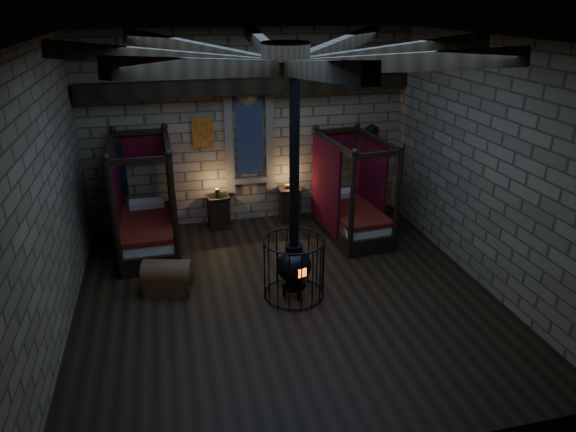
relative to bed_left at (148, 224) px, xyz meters
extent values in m
cube|color=black|center=(2.28, -2.41, -0.56)|extent=(7.00, 7.00, 0.01)
cube|color=#847054|center=(2.28, 1.09, 1.54)|extent=(7.00, 0.02, 4.20)
cube|color=#847054|center=(2.28, -5.91, 1.54)|extent=(7.00, 0.02, 4.20)
cube|color=#847054|center=(-1.22, -2.41, 1.54)|extent=(0.02, 7.00, 4.20)
cube|color=#847054|center=(5.78, -2.41, 1.54)|extent=(0.02, 7.00, 4.20)
cube|color=black|center=(2.28, -2.41, 3.64)|extent=(7.00, 7.00, 0.01)
cube|color=black|center=(2.28, 0.91, 2.49)|extent=(6.86, 0.35, 0.30)
cylinder|color=black|center=(2.28, -2.41, 3.49)|extent=(0.70, 0.70, 0.25)
cube|color=black|center=(2.28, 1.04, 1.34)|extent=(0.55, 0.04, 1.60)
cube|color=maroon|center=(1.28, 1.05, 1.54)|extent=(0.45, 0.03, 0.65)
cube|color=black|center=(-0.52, 0.93, 0.89)|extent=(0.30, 0.10, 1.15)
cube|color=black|center=(5.08, 0.93, 0.89)|extent=(0.30, 0.10, 1.15)
cube|color=black|center=(0.00, -0.09, -0.37)|extent=(1.14, 2.15, 0.37)
cube|color=beige|center=(0.00, -0.09, -0.09)|extent=(1.02, 1.98, 0.23)
cube|color=maroon|center=(0.00, -0.09, 0.06)|extent=(1.08, 2.03, 0.10)
cube|color=beige|center=(-0.01, 0.69, 0.16)|extent=(0.72, 0.37, 0.14)
cube|color=#580716|center=(-0.02, 0.97, 1.34)|extent=(1.13, 0.07, 0.56)
cylinder|color=black|center=(-0.49, -1.12, 0.57)|extent=(0.11, 0.11, 2.26)
cylinder|color=black|center=(-0.53, 0.93, 0.57)|extent=(0.11, 0.11, 2.26)
cylinder|color=black|center=(0.53, -1.10, 0.57)|extent=(0.11, 0.11, 2.26)
cylinder|color=black|center=(0.50, 0.95, 0.57)|extent=(0.11, 0.11, 2.26)
cube|color=#580716|center=(-0.55, 0.21, 0.62)|extent=(0.09, 1.54, 2.00)
cube|color=#580716|center=(0.54, 0.23, 0.62)|extent=(0.09, 1.54, 2.00)
cube|color=black|center=(4.22, -0.34, -0.38)|extent=(1.21, 2.09, 0.35)
cube|color=beige|center=(4.22, -0.34, -0.11)|extent=(1.08, 1.93, 0.21)
cube|color=maroon|center=(4.22, -0.34, 0.02)|extent=(1.14, 1.97, 0.10)
cube|color=beige|center=(4.16, 0.39, 0.12)|extent=(0.70, 0.39, 0.14)
cube|color=#580716|center=(4.14, 0.65, 1.23)|extent=(1.06, 0.14, 0.53)
cylinder|color=black|center=(3.82, -1.34, 0.51)|extent=(0.11, 0.11, 2.13)
cylinder|color=black|center=(3.66, 0.58, 0.51)|extent=(0.11, 0.11, 2.13)
cylinder|color=black|center=(4.78, -1.26, 0.51)|extent=(0.11, 0.11, 2.13)
cylinder|color=black|center=(4.62, 0.66, 0.51)|extent=(0.11, 0.11, 2.13)
cube|color=#580716|center=(3.69, -0.09, 0.55)|extent=(0.18, 1.45, 1.89)
cube|color=#580716|center=(4.71, -0.01, 0.55)|extent=(0.18, 1.45, 1.89)
cube|color=brown|center=(0.32, -1.77, -0.39)|extent=(0.93, 0.70, 0.34)
cylinder|color=brown|center=(0.32, -1.77, -0.21)|extent=(0.93, 0.70, 0.50)
cube|color=olive|center=(-0.05, -1.67, -0.39)|extent=(0.18, 0.52, 0.36)
cube|color=olive|center=(0.69, -1.87, -0.39)|extent=(0.18, 0.52, 0.36)
cube|color=brown|center=(4.13, -0.86, -0.41)|extent=(0.74, 0.48, 0.30)
cylinder|color=brown|center=(4.13, -0.86, -0.26)|extent=(0.74, 0.48, 0.44)
cube|color=olive|center=(3.80, -0.88, -0.41)|extent=(0.07, 0.45, 0.31)
cube|color=olive|center=(4.46, -0.84, -0.41)|extent=(0.07, 0.45, 0.31)
cube|color=black|center=(1.49, 0.72, -0.20)|extent=(0.47, 0.46, 0.72)
cube|color=black|center=(1.49, 0.72, 0.18)|extent=(0.52, 0.50, 0.04)
cylinder|color=olive|center=(1.49, 0.72, 0.28)|extent=(0.10, 0.10, 0.16)
cube|color=black|center=(3.11, 0.74, -0.18)|extent=(0.48, 0.46, 0.76)
cube|color=black|center=(3.11, 0.74, 0.22)|extent=(0.53, 0.51, 0.04)
cube|color=brown|center=(3.11, 0.74, 0.29)|extent=(0.20, 0.15, 0.05)
cylinder|color=black|center=(2.41, -2.42, -0.33)|extent=(0.42, 0.42, 0.11)
sphere|color=black|center=(2.41, -2.42, 0.02)|extent=(0.59, 0.59, 0.59)
cylinder|color=black|center=(2.41, -2.42, 0.34)|extent=(0.29, 0.29, 0.15)
cube|color=#FF5914|center=(2.49, -2.69, 0.02)|extent=(0.15, 0.06, 0.15)
cylinder|color=black|center=(2.41, -2.42, 1.94)|extent=(0.16, 0.16, 3.10)
torus|color=black|center=(2.41, -2.42, -0.52)|extent=(1.04, 1.04, 0.03)
torus|color=black|center=(2.41, -2.42, 0.50)|extent=(1.04, 1.04, 0.03)
camera|label=1|loc=(0.53, -9.81, 4.19)|focal=32.00mm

